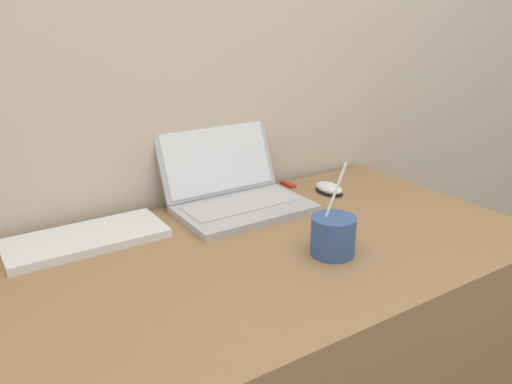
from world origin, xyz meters
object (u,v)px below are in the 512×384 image
(drink_cup, at_px, (333,235))
(external_keyboard, at_px, (86,238))
(computer_mouse, at_px, (329,189))
(laptop, at_px, (235,191))
(usb_stick, at_px, (288,184))

(drink_cup, bearing_deg, external_keyboard, 141.05)
(computer_mouse, xyz_separation_m, external_keyboard, (-0.71, 0.05, -0.00))
(drink_cup, bearing_deg, laptop, 95.60)
(computer_mouse, relative_size, usb_stick, 1.75)
(laptop, relative_size, external_keyboard, 0.97)
(computer_mouse, bearing_deg, external_keyboard, 176.03)
(laptop, height_order, usb_stick, laptop)
(computer_mouse, bearing_deg, laptop, 169.52)
(laptop, bearing_deg, usb_stick, 15.38)
(usb_stick, bearing_deg, laptop, -164.62)
(external_keyboard, xyz_separation_m, usb_stick, (0.65, 0.07, -0.01))
(drink_cup, xyz_separation_m, external_keyboard, (-0.45, 0.36, -0.04))
(drink_cup, distance_m, computer_mouse, 0.41)
(laptop, bearing_deg, external_keyboard, -179.20)
(drink_cup, xyz_separation_m, usb_stick, (0.20, 0.43, -0.04))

